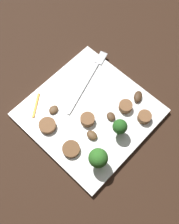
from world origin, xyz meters
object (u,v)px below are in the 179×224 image
object	(u,v)px
sausage_slice_1	(125,106)
mushroom_2	(92,135)
broccoli_floret_1	(120,127)
fork	(90,77)
mushroom_3	(111,116)
sausage_slice_0	(71,149)
mushroom_1	(138,97)
pepper_strip_0	(36,105)
mushroom_0	(54,110)
sausage_slice_3	(144,117)
broccoli_floret_0	(98,158)
sausage_slice_4	(47,126)
plate	(90,113)
sausage_slice_2	(87,120)

from	to	relation	value
sausage_slice_1	mushroom_2	world-z (taller)	sausage_slice_1
broccoli_floret_1	fork	bearing A→B (deg)	67.17
mushroom_2	mushroom_3	xyz separation A→B (m)	(0.06, 0.00, -0.00)
sausage_slice_0	mushroom_3	size ratio (longest dim) A/B	1.75
fork	mushroom_1	bearing A→B (deg)	-90.06
mushroom_1	pepper_strip_0	bearing A→B (deg)	138.45
sausage_slice_0	mushroom_0	distance (m)	0.10
mushroom_0	sausage_slice_3	bearing A→B (deg)	-52.12
broccoli_floret_1	mushroom_1	world-z (taller)	broccoli_floret_1
sausage_slice_3	pepper_strip_0	world-z (taller)	sausage_slice_3
broccoli_floret_0	pepper_strip_0	size ratio (longest dim) A/B	0.96
mushroom_3	pepper_strip_0	distance (m)	0.16
broccoli_floret_1	sausage_slice_4	size ratio (longest dim) A/B	1.36
fork	pepper_strip_0	xyz separation A→B (m)	(-0.13, 0.04, -0.00)
broccoli_floret_1	mushroom_0	distance (m)	0.15
mushroom_1	mushroom_3	xyz separation A→B (m)	(-0.08, 0.01, -0.00)
fork	sausage_slice_3	xyz separation A→B (m)	(0.00, -0.15, 0.01)
fork	mushroom_2	distance (m)	0.14
sausage_slice_1	fork	bearing A→B (deg)	87.86
plate	sausage_slice_0	size ratio (longest dim) A/B	6.94
mushroom_1	mushroom_3	size ratio (longest dim) A/B	1.40
sausage_slice_3	sausage_slice_4	size ratio (longest dim) A/B	0.80
broccoli_floret_0	mushroom_1	size ratio (longest dim) A/B	1.97
sausage_slice_0	sausage_slice_2	distance (m)	0.07
sausage_slice_1	sausage_slice_2	bearing A→B (deg)	153.97
mushroom_1	mushroom_3	distance (m)	0.08
sausage_slice_3	pepper_strip_0	bearing A→B (deg)	125.98
mushroom_2	broccoli_floret_1	bearing A→B (deg)	-38.82
mushroom_3	sausage_slice_4	bearing A→B (deg)	142.72
sausage_slice_3	fork	bearing A→B (deg)	91.68
broccoli_floret_0	mushroom_2	size ratio (longest dim) A/B	2.36
mushroom_2	mushroom_3	bearing A→B (deg)	0.02
plate	sausage_slice_2	bearing A→B (deg)	-147.89
broccoli_floret_0	mushroom_1	world-z (taller)	broccoli_floret_0
sausage_slice_3	mushroom_0	distance (m)	0.19
mushroom_2	sausage_slice_2	bearing A→B (deg)	58.68
sausage_slice_0	mushroom_3	world-z (taller)	sausage_slice_0
sausage_slice_1	pepper_strip_0	world-z (taller)	sausage_slice_1
broccoli_floret_0	sausage_slice_0	size ratio (longest dim) A/B	1.58
plate	sausage_slice_3	distance (m)	0.12
sausage_slice_0	pepper_strip_0	size ratio (longest dim) A/B	0.61
mushroom_0	pepper_strip_0	world-z (taller)	mushroom_0
sausage_slice_4	mushroom_3	distance (m)	0.13
sausage_slice_4	mushroom_1	xyz separation A→B (m)	(0.18, -0.09, -0.00)
broccoli_floret_0	sausage_slice_4	bearing A→B (deg)	96.45
sausage_slice_1	mushroom_0	distance (m)	0.15
mushroom_2	mushroom_3	size ratio (longest dim) A/B	1.17
fork	pepper_strip_0	bearing A→B (deg)	147.99
sausage_slice_1	sausage_slice_2	xyz separation A→B (m)	(-0.08, 0.04, -0.00)
mushroom_0	fork	bearing A→B (deg)	0.32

